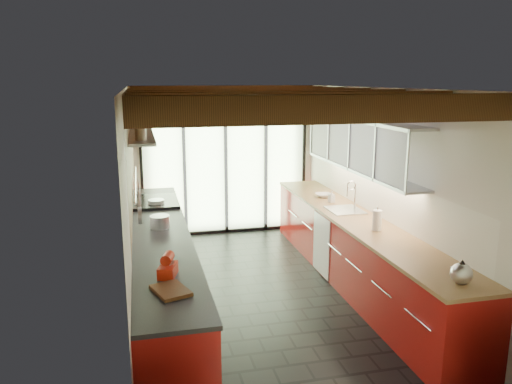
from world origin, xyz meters
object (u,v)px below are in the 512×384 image
stand_mixer (168,266)px  kettle (461,272)px  bowl (323,195)px  soap_bottle (332,197)px  paper_towel (377,221)px

stand_mixer → kettle: size_ratio=1.05×
bowl → stand_mixer: bearing=-133.8°
stand_mixer → soap_bottle: (2.54, 2.32, -0.00)m
stand_mixer → bowl: (2.54, 2.65, -0.06)m
stand_mixer → soap_bottle: bearing=42.4°
kettle → bowl: bearing=90.0°
paper_towel → soap_bottle: paper_towel is taller
soap_bottle → paper_towel: bearing=-90.0°
stand_mixer → bowl: bearing=46.2°
kettle → bowl: size_ratio=1.13×
soap_bottle → bowl: (0.00, 0.33, -0.06)m
bowl → kettle: bearing=-90.0°
paper_towel → soap_bottle: 1.46m
kettle → bowl: (0.00, 3.43, -0.07)m
kettle → paper_towel: paper_towel is taller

